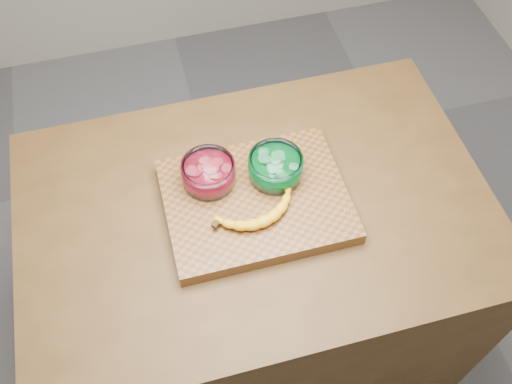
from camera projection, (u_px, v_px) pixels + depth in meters
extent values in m
plane|color=#5D5C61|center=(256.00, 334.00, 2.18)|extent=(3.50, 3.50, 0.00)
cube|color=#4D3317|center=(256.00, 283.00, 1.81)|extent=(1.20, 0.80, 0.90)
cube|color=brown|center=(256.00, 201.00, 1.43)|extent=(0.45, 0.35, 0.04)
cylinder|color=white|center=(209.00, 173.00, 1.41)|extent=(0.13, 0.13, 0.06)
cylinder|color=red|center=(209.00, 175.00, 1.42)|extent=(0.11, 0.11, 0.04)
cylinder|color=#FF5067|center=(208.00, 168.00, 1.40)|extent=(0.11, 0.11, 0.02)
cylinder|color=white|center=(275.00, 167.00, 1.42)|extent=(0.14, 0.14, 0.06)
cylinder|color=#008A30|center=(275.00, 169.00, 1.43)|extent=(0.11, 0.11, 0.04)
cylinder|color=#64D681|center=(276.00, 162.00, 1.41)|extent=(0.11, 0.11, 0.02)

